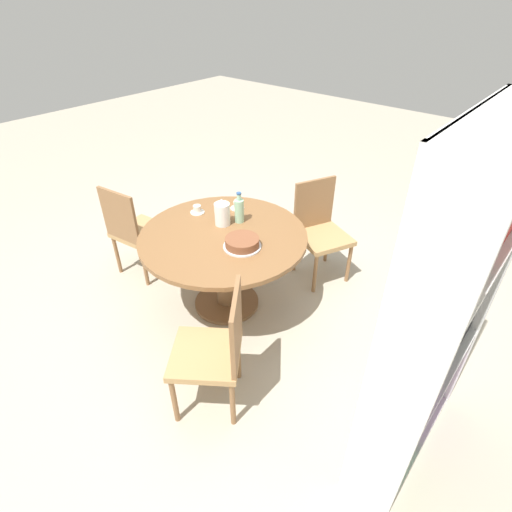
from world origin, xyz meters
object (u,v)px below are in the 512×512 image
object	(u,v)px
bookshelf	(432,331)
cake_main	(242,243)
cup_a	(237,206)
chair_c	(135,229)
water_bottle	(239,210)
chair_a	(216,349)
coffee_pot	(222,213)
cup_b	(197,210)
chair_b	(320,229)

from	to	relation	value
bookshelf	cake_main	xyz separation A→B (m)	(-0.18, -1.41, -0.17)
cup_a	chair_c	bearing A→B (deg)	-51.99
bookshelf	water_bottle	world-z (taller)	bookshelf
water_bottle	cake_main	xyz separation A→B (m)	(0.26, 0.27, -0.07)
chair_a	cake_main	bearing A→B (deg)	172.80
chair_a	cup_a	xyz separation A→B (m)	(-1.10, -0.82, 0.26)
coffee_pot	cup_a	world-z (taller)	coffee_pot
cup_a	coffee_pot	bearing A→B (deg)	18.07
chair_c	cake_main	world-z (taller)	chair_c
water_bottle	cake_main	size ratio (longest dim) A/B	0.91
coffee_pot	cup_b	xyz separation A→B (m)	(0.00, -0.29, -0.07)
chair_b	cup_b	bearing A→B (deg)	161.16
chair_a	chair_b	distance (m)	1.63
water_bottle	cup_a	size ratio (longest dim) A/B	2.17
chair_a	chair_b	xyz separation A→B (m)	(-1.61, -0.29, 0.00)
chair_a	chair_c	bearing A→B (deg)	-145.61
chair_b	cake_main	world-z (taller)	chair_b
cake_main	cup_b	world-z (taller)	cake_main
chair_c	cake_main	bearing A→B (deg)	179.91
chair_a	water_bottle	size ratio (longest dim) A/B	3.51
chair_b	cake_main	distance (m)	0.97
chair_c	cup_b	world-z (taller)	chair_c
coffee_pot	bookshelf	bearing A→B (deg)	79.42
chair_a	bookshelf	bearing A→B (deg)	79.11
chair_c	cup_a	bearing A→B (deg)	-149.87
chair_c	coffee_pot	size ratio (longest dim) A/B	4.09
chair_b	water_bottle	size ratio (longest dim) A/B	3.51
chair_a	cake_main	world-z (taller)	chair_a
bookshelf	coffee_pot	world-z (taller)	bookshelf
chair_b	chair_a	bearing A→B (deg)	-145.38
chair_b	bookshelf	bearing A→B (deg)	-105.72
chair_a	cup_b	size ratio (longest dim) A/B	7.61
chair_b	water_bottle	distance (m)	0.83
cup_a	cup_b	bearing A→B (deg)	-37.32
chair_c	bookshelf	size ratio (longest dim) A/B	0.46
cup_a	chair_b	bearing A→B (deg)	133.99
bookshelf	cup_a	world-z (taller)	bookshelf
water_bottle	cup_b	size ratio (longest dim) A/B	2.17
chair_a	chair_b	world-z (taller)	same
chair_b	coffee_pot	xyz separation A→B (m)	(0.78, -0.44, 0.33)
cake_main	cup_a	size ratio (longest dim) A/B	2.37
chair_c	cup_b	xyz separation A→B (m)	(-0.30, 0.53, 0.26)
cup_a	cup_b	size ratio (longest dim) A/B	1.00
cup_b	water_bottle	bearing A→B (deg)	108.33
chair_c	bookshelf	bearing A→B (deg)	171.61
bookshelf	water_bottle	xyz separation A→B (m)	(-0.45, -1.68, -0.11)
coffee_pot	water_bottle	distance (m)	0.14
water_bottle	cup_b	bearing A→B (deg)	-71.67
water_bottle	cake_main	bearing A→B (deg)	45.41
water_bottle	cup_a	distance (m)	0.23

